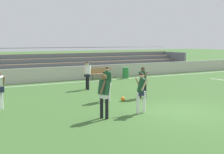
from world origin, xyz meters
TOP-DOWN VIEW (x-y plane):
  - ground_plane at (0.00, 0.00)m, footprint 160.00×160.00m
  - field_line_sideline at (0.00, 10.56)m, footprint 44.00×0.12m
  - sideline_wall at (0.00, 11.77)m, footprint 48.00×0.16m
  - bleacher_stand at (3.45, 14.65)m, footprint 18.10×3.67m
  - bench_near_bin at (1.98, 11.15)m, footprint 1.80×0.40m
  - trash_bin at (4.02, 10.79)m, footprint 0.50×0.50m
  - player_dark_dropping_back at (-1.60, 3.49)m, footprint 0.63×0.50m
  - player_dark_wide_right at (0.41, 3.29)m, footprint 0.46×0.52m
  - player_dark_on_ball at (-1.59, 0.57)m, footprint 0.49×0.64m
  - player_white_challenging at (-1.00, 7.20)m, footprint 0.59×0.53m
  - player_dark_wide_left at (-3.32, 0.56)m, footprint 0.58×0.48m
  - soccer_ball at (-0.95, 3.07)m, footprint 0.22×0.22m

SIDE VIEW (x-z plane):
  - ground_plane at x=0.00m, z-range 0.00..0.00m
  - field_line_sideline at x=0.00m, z-range 0.00..0.01m
  - soccer_ball at x=-0.95m, z-range 0.00..0.22m
  - trash_bin at x=4.02m, z-range 0.00..0.88m
  - sideline_wall at x=0.00m, z-range 0.00..1.07m
  - bench_near_bin at x=1.98m, z-range 0.10..1.00m
  - player_dark_wide_right at x=0.41m, z-range 0.15..1.78m
  - player_dark_on_ball at x=-1.59m, z-range 0.16..1.85m
  - bleacher_stand at x=3.45m, z-range -0.20..2.23m
  - player_dark_dropping_back at x=-1.60m, z-range 0.17..1.88m
  - player_white_challenging at x=-1.00m, z-range 0.17..1.89m
  - player_dark_wide_left at x=-3.32m, z-range 0.17..1.90m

